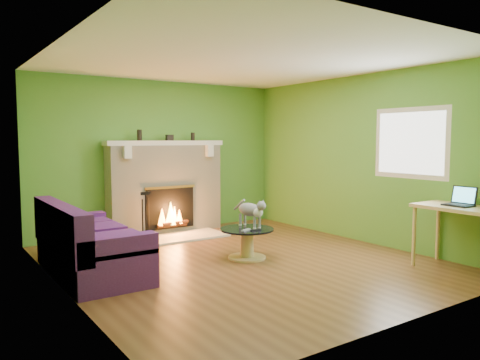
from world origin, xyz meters
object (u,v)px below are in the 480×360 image
at_px(sofa, 87,246).
at_px(desk, 463,214).
at_px(coffee_table, 247,241).
at_px(cat, 250,213).

bearing_deg(sofa, desk, -32.67).
distance_m(sofa, coffee_table, 2.05).
relative_size(coffee_table, cat, 1.14).
distance_m(coffee_table, cat, 0.38).
height_order(coffee_table, cat, cat).
bearing_deg(desk, coffee_table, 132.86).
height_order(coffee_table, desk, desk).
height_order(desk, cat, cat).
bearing_deg(coffee_table, cat, 32.01).
bearing_deg(coffee_table, sofa, 166.36).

